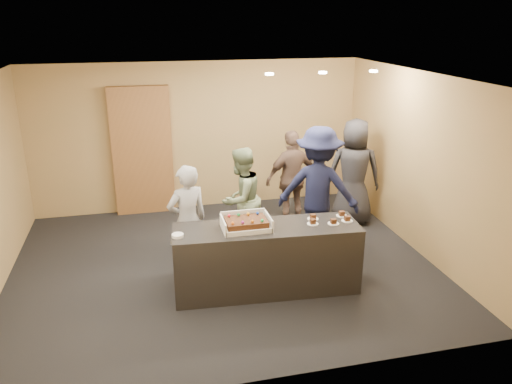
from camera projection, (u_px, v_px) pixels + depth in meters
room at (222, 177)px, 6.85m from camera, size 6.04×6.00×2.70m
serving_counter at (266, 258)px, 6.53m from camera, size 2.44×0.86×0.90m
storage_cabinet at (142, 151)px, 8.90m from camera, size 1.05×0.15×2.31m
cake_box at (246, 225)px, 6.33m from camera, size 0.61×0.42×0.18m
sheet_cake at (246, 222)px, 6.29m from camera, size 0.52×0.36×0.11m
plate_stack at (178, 235)px, 6.09m from camera, size 0.15×0.15×0.04m
slice_a at (313, 222)px, 6.46m from camera, size 0.15×0.15×0.07m
slice_b at (313, 217)px, 6.61m from camera, size 0.15×0.15×0.07m
slice_c at (333, 222)px, 6.46m from camera, size 0.15×0.15×0.07m
slice_d at (342, 214)px, 6.72m from camera, size 0.15×0.15×0.07m
slice_e at (347, 219)px, 6.55m from camera, size 0.15×0.15×0.07m
person_server_grey at (188, 221)px, 6.83m from camera, size 0.67×0.55×1.59m
person_sage_man at (241, 199)px, 7.63m from camera, size 0.99×0.97×1.60m
person_navy_man at (318, 189)px, 7.59m from camera, size 1.43×1.20×1.92m
person_brown_extra at (292, 178)px, 8.47m from camera, size 1.04×0.59×1.66m
person_dark_suit at (354, 172)px, 8.53m from camera, size 1.05×0.87×1.84m
ceiling_spotlights at (323, 73)px, 7.22m from camera, size 1.72×0.12×0.03m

